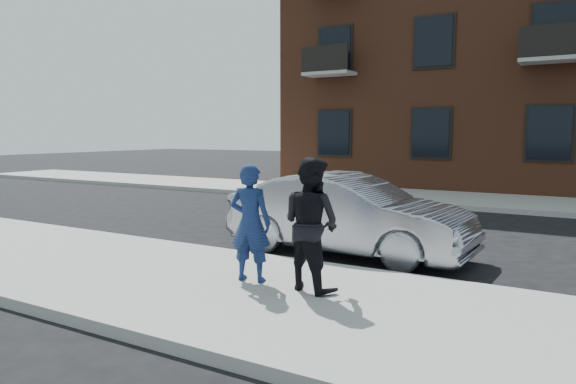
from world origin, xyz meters
The scene contains 8 objects.
ground centered at (0.00, 0.00, 0.00)m, with size 100.00×100.00×0.00m, color black.
near_sidewalk centered at (0.00, -0.25, 0.07)m, with size 50.00×3.50×0.15m, color #9B9893.
near_curb centered at (0.00, 1.55, 0.07)m, with size 50.00×0.10×0.15m, color #999691.
far_sidewalk centered at (0.00, 11.25, 0.07)m, with size 50.00×3.50×0.15m, color #9B9893.
far_curb centered at (0.00, 9.45, 0.07)m, with size 50.00×0.10×0.15m, color #999691.
silver_sedan centered at (-2.59, 2.82, 0.73)m, with size 1.55×4.44×1.46m, color #999BA3.
man_hoodie centered at (-2.91, 0.14, 0.97)m, with size 0.65×0.52×1.63m.
man_peacoat centered at (-2.01, 0.21, 1.02)m, with size 0.99×0.87×1.74m.
Camera 1 is at (0.99, -5.67, 2.20)m, focal length 32.00 mm.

